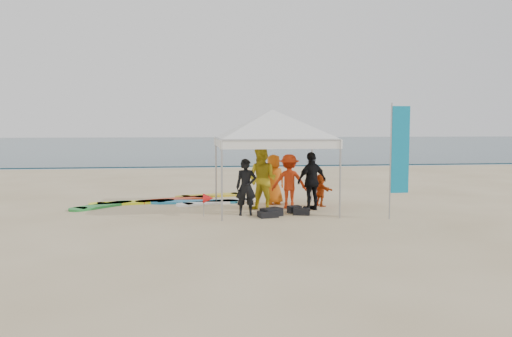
{
  "coord_description": "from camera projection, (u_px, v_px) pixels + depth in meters",
  "views": [
    {
      "loc": [
        -1.8,
        -12.23,
        2.45
      ],
      "look_at": [
        0.12,
        2.6,
        1.2
      ],
      "focal_mm": 35.0,
      "sensor_mm": 36.0,
      "label": 1
    }
  ],
  "objects": [
    {
      "name": "ground",
      "position": [
        265.0,
        225.0,
        12.52
      ],
      "size": [
        120.0,
        120.0,
        0.0
      ],
      "primitive_type": "plane",
      "color": "beige",
      "rests_on": "ground"
    },
    {
      "name": "ocean",
      "position": [
        204.0,
        144.0,
        71.82
      ],
      "size": [
        160.0,
        84.0,
        0.08
      ],
      "primitive_type": "cube",
      "color": "#0C2633",
      "rests_on": "ground"
    },
    {
      "name": "shoreline_foam",
      "position": [
        222.0,
        167.0,
        30.51
      ],
      "size": [
        160.0,
        1.2,
        0.01
      ],
      "primitive_type": "cube",
      "color": "silver",
      "rests_on": "ground"
    },
    {
      "name": "person_black_a",
      "position": [
        246.0,
        187.0,
        13.8
      ],
      "size": [
        0.6,
        0.41,
        1.57
      ],
      "primitive_type": "imported",
      "rotation": [
        0.0,
        0.0,
        -0.06
      ],
      "color": "black",
      "rests_on": "ground"
    },
    {
      "name": "person_yellow",
      "position": [
        262.0,
        179.0,
        14.49
      ],
      "size": [
        1.14,
        1.11,
        1.86
      ],
      "primitive_type": "imported",
      "rotation": [
        0.0,
        0.0,
        -0.66
      ],
      "color": "gold",
      "rests_on": "ground"
    },
    {
      "name": "person_orange_a",
      "position": [
        289.0,
        181.0,
        15.05
      ],
      "size": [
        1.11,
        0.71,
        1.63
      ],
      "primitive_type": "imported",
      "rotation": [
        0.0,
        0.0,
        3.04
      ],
      "color": "red",
      "rests_on": "ground"
    },
    {
      "name": "person_black_b",
      "position": [
        312.0,
        181.0,
        14.64
      ],
      "size": [
        1.09,
        0.79,
        1.72
      ],
      "primitive_type": "imported",
      "rotation": [
        0.0,
        0.0,
        3.56
      ],
      "color": "black",
      "rests_on": "ground"
    },
    {
      "name": "person_orange_b",
      "position": [
        274.0,
        179.0,
        15.77
      ],
      "size": [
        0.89,
        0.7,
        1.58
      ],
      "primitive_type": "imported",
      "rotation": [
        0.0,
        0.0,
        3.43
      ],
      "color": "orange",
      "rests_on": "ground"
    },
    {
      "name": "person_seated",
      "position": [
        321.0,
        190.0,
        15.41
      ],
      "size": [
        0.6,
        0.97,
        1.0
      ],
      "primitive_type": "imported",
      "rotation": [
        0.0,
        0.0,
        1.92
      ],
      "color": "#C44511",
      "rests_on": "ground"
    },
    {
      "name": "canopy_tent",
      "position": [
        272.0,
        110.0,
        14.53
      ],
      "size": [
        4.48,
        4.48,
        3.38
      ],
      "color": "#A5A5A8",
      "rests_on": "ground"
    },
    {
      "name": "feather_flag",
      "position": [
        399.0,
        151.0,
        13.13
      ],
      "size": [
        0.52,
        0.04,
        3.08
      ],
      "color": "#A5A5A8",
      "rests_on": "ground"
    },
    {
      "name": "marker_pennant",
      "position": [
        208.0,
        198.0,
        13.66
      ],
      "size": [
        0.28,
        0.28,
        0.64
      ],
      "color": "#A5A5A8",
      "rests_on": "ground"
    },
    {
      "name": "gear_pile",
      "position": [
        281.0,
        212.0,
        13.8
      ],
      "size": [
        1.53,
        0.99,
        0.22
      ],
      "color": "black",
      "rests_on": "ground"
    },
    {
      "name": "surfboard_spread",
      "position": [
        176.0,
        201.0,
        16.26
      ],
      "size": [
        5.47,
        3.15,
        0.07
      ],
      "color": "#268C37",
      "rests_on": "ground"
    }
  ]
}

